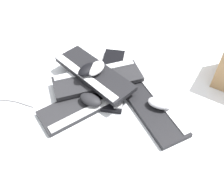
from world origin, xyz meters
TOP-DOWN VIEW (x-y plane):
  - ground_plane at (0.00, 0.00)m, footprint 3.20×3.20m
  - keyboard_0 at (0.15, -0.01)m, footprint 0.40×0.43m
  - keyboard_1 at (-0.06, 0.12)m, footprint 0.19×0.45m
  - keyboard_2 at (-0.15, -0.07)m, footprint 0.40×0.43m
  - keyboard_3 at (-0.13, 0.07)m, footprint 0.45×0.36m
  - keyboard_4 at (-0.15, 0.07)m, footprint 0.45×0.36m
  - mouse_0 at (0.19, -0.02)m, footprint 0.11×0.07m
  - mouse_1 at (-0.12, -0.08)m, footprint 0.12×0.09m
  - mouse_2 at (-0.14, 0.07)m, footprint 0.09×0.12m
  - mouse_3 at (-0.17, 0.05)m, footprint 0.11×0.13m
  - mouse_4 at (-0.10, -0.44)m, footprint 0.09×0.12m

SIDE VIEW (x-z plane):
  - ground_plane at x=0.00m, z-range 0.00..0.00m
  - keyboard_0 at x=0.15m, z-range 0.00..0.03m
  - keyboard_1 at x=-0.06m, z-range 0.00..0.03m
  - keyboard_2 at x=-0.15m, z-range 0.00..0.03m
  - mouse_4 at x=-0.10m, z-range 0.00..0.04m
  - keyboard_3 at x=-0.13m, z-range 0.03..0.06m
  - mouse_0 at x=0.19m, z-range 0.03..0.07m
  - mouse_1 at x=-0.12m, z-range 0.03..0.07m
  - keyboard_4 at x=-0.15m, z-range 0.06..0.09m
  - mouse_2 at x=-0.14m, z-range 0.09..0.13m
  - mouse_3 at x=-0.17m, z-range 0.09..0.13m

